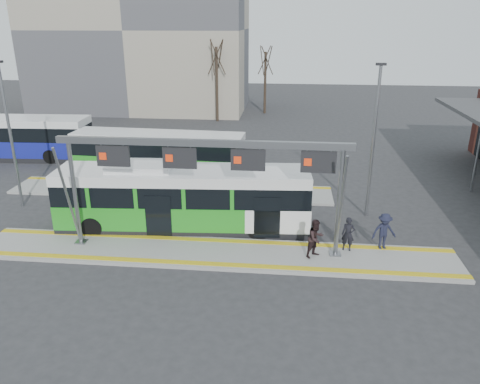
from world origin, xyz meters
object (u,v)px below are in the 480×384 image
at_px(gantry, 206,163).
at_px(passenger_a, 348,234).
at_px(passenger_b, 316,238).
at_px(passenger_c, 384,231).
at_px(hero_bus, 183,199).

relative_size(gantry, passenger_a, 8.15).
bearing_deg(passenger_b, passenger_c, -24.99).
xyz_separation_m(passenger_b, passenger_c, (3.16, 1.06, -0.01)).
xyz_separation_m(gantry, hero_bus, (-1.66, 2.49, -2.71)).
height_order(gantry, passenger_b, gantry).
distance_m(gantry, passenger_b, 5.90).
relative_size(hero_bus, passenger_a, 8.02).
bearing_deg(passenger_c, passenger_a, 176.58).
bearing_deg(passenger_a, passenger_c, 20.70).
height_order(gantry, passenger_a, gantry).
relative_size(gantry, passenger_c, 7.38).
distance_m(gantry, hero_bus, 4.04).
distance_m(gantry, passenger_a, 7.27).
height_order(hero_bus, passenger_b, hero_bus).
relative_size(gantry, passenger_b, 7.31).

